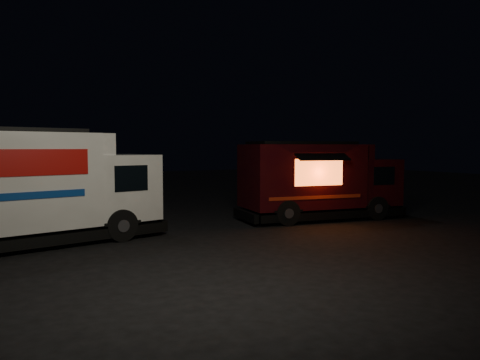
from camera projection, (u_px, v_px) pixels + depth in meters
ground at (200, 251)px, 12.35m from camera, size 80.00×80.00×0.00m
white_truck at (35, 187)px, 13.12m from camera, size 7.53×3.75×3.27m
red_truck at (321, 180)px, 17.96m from camera, size 6.65×3.28×2.96m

